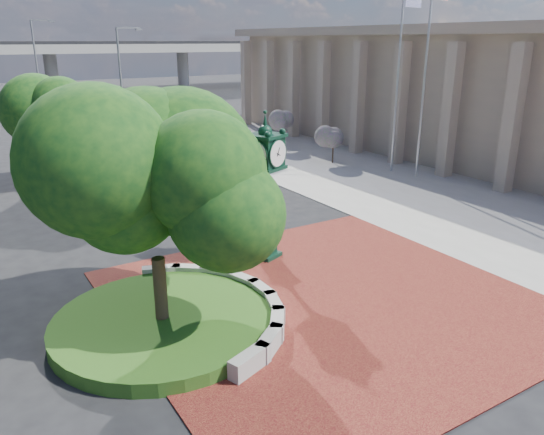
{
  "coord_description": "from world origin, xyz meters",
  "views": [
    {
      "loc": [
        -9.27,
        -12.71,
        7.71
      ],
      "look_at": [
        -0.49,
        1.5,
        2.09
      ],
      "focal_mm": 35.0,
      "sensor_mm": 36.0,
      "label": 1
    }
  ],
  "objects": [
    {
      "name": "street_lamp_near",
      "position": [
        2.17,
        25.92,
        5.01
      ],
      "size": [
        1.92,
        0.25,
        8.54
      ],
      "color": "slate",
      "rests_on": "ground"
    },
    {
      "name": "plaza",
      "position": [
        0.0,
        -1.0,
        0.02
      ],
      "size": [
        12.0,
        12.0,
        0.04
      ],
      "primitive_type": "cube",
      "color": "maroon",
      "rests_on": "ground"
    },
    {
      "name": "flagpole_a",
      "position": [
        14.01,
        8.75,
        5.75
      ],
      "size": [
        1.71,
        0.59,
        11.23
      ],
      "color": "silver",
      "rests_on": "ground"
    },
    {
      "name": "tree_planter",
      "position": [
        -5.0,
        0.0,
        3.72
      ],
      "size": [
        5.2,
        5.2,
        6.33
      ],
      "color": "#38281C",
      "rests_on": "ground"
    },
    {
      "name": "shrub_mid",
      "position": [
        12.02,
        20.35,
        1.59
      ],
      "size": [
        1.2,
        1.2,
        2.2
      ],
      "color": "#38281C",
      "rests_on": "ground"
    },
    {
      "name": "overpass",
      "position": [
        -0.22,
        70.0,
        6.54
      ],
      "size": [
        90.0,
        12.0,
        7.5
      ],
      "color": "#9E9B93",
      "rests_on": "ground"
    },
    {
      "name": "shrub_near",
      "position": [
        12.02,
        14.19,
        1.59
      ],
      "size": [
        1.2,
        1.2,
        2.2
      ],
      "color": "#38281C",
      "rests_on": "ground"
    },
    {
      "name": "street_lamp_far",
      "position": [
        -0.82,
        41.98,
        5.53
      ],
      "size": [
        2.12,
        0.35,
        9.44
      ],
      "color": "slate",
      "rests_on": "ground"
    },
    {
      "name": "post_clock",
      "position": [
        0.13,
        2.96,
        2.94
      ],
      "size": [
        1.38,
        1.38,
        5.34
      ],
      "color": "black",
      "rests_on": "ground"
    },
    {
      "name": "tree_street",
      "position": [
        -4.0,
        18.0,
        3.24
      ],
      "size": [
        4.4,
        4.4,
        5.45
      ],
      "color": "#38281C",
      "rests_on": "ground"
    },
    {
      "name": "sidewalk",
      "position": [
        16.0,
        10.0,
        0.02
      ],
      "size": [
        20.0,
        50.0,
        0.04
      ],
      "primitive_type": "cube",
      "color": "#9E9B93",
      "rests_on": "ground"
    },
    {
      "name": "parked_car",
      "position": [
        4.41,
        38.1,
        0.71
      ],
      "size": [
        2.45,
        4.41,
        1.42
      ],
      "primitive_type": "imported",
      "rotation": [
        0.0,
        0.0,
        0.2
      ],
      "color": "#5D0D0E",
      "rests_on": "ground"
    },
    {
      "name": "grass_bed",
      "position": [
        -5.0,
        0.0,
        0.2
      ],
      "size": [
        6.1,
        6.1,
        0.4
      ],
      "primitive_type": "cylinder",
      "color": "#204B15",
      "rests_on": "ground"
    },
    {
      "name": "flagpole_b",
      "position": [
        13.68,
        10.49,
        5.57
      ],
      "size": [
        1.69,
        0.35,
        10.88
      ],
      "color": "silver",
      "rests_on": "ground"
    },
    {
      "name": "planter_wall",
      "position": [
        -2.71,
        -0.0,
        0.27
      ],
      "size": [
        2.96,
        6.77,
        0.54
      ],
      "color": "#9E9B93",
      "rests_on": "ground"
    },
    {
      "name": "shrub_far",
      "position": [
        13.61,
        22.95,
        1.59
      ],
      "size": [
        1.2,
        1.2,
        2.2
      ],
      "color": "#38281C",
      "rests_on": "ground"
    },
    {
      "name": "civic_building",
      "position": [
        23.6,
        12.0,
        4.33
      ],
      "size": [
        17.35,
        44.0,
        8.6
      ],
      "color": "tan",
      "rests_on": "ground"
    },
    {
      "name": "ground",
      "position": [
        0.0,
        0.0,
        0.0
      ],
      "size": [
        200.0,
        200.0,
        0.0
      ],
      "primitive_type": "plane",
      "color": "black",
      "rests_on": "ground"
    }
  ]
}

